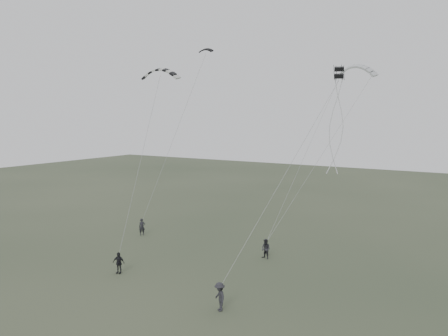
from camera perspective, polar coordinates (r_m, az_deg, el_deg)
The scene contains 9 objects.
ground at distance 30.94m, azimuth -7.14°, elevation -13.57°, with size 140.00×140.00×0.00m, color #35422E.
flyer_left at distance 40.62m, azimuth -10.67°, elevation -7.57°, with size 0.56×0.37×1.53m, color black.
flyer_right at distance 33.70m, azimuth 5.49°, elevation -10.48°, with size 0.73×0.57×1.51m, color #29292E.
flyer_center at distance 31.45m, azimuth -13.60°, elevation -11.94°, with size 0.87×0.36×1.48m, color black.
flyer_far at distance 25.13m, azimuth -0.57°, elevation -16.46°, with size 1.04×0.60×1.62m, color #26262C.
kite_dark_small at distance 42.64m, azimuth -2.39°, elevation 15.23°, with size 1.39×0.42×0.48m, color black, non-canonical shape.
kite_pale_large at distance 40.43m, azimuth 16.83°, elevation 12.62°, with size 3.54×0.80×1.49m, color #B8BCBE, non-canonical shape.
kite_striped at distance 36.90m, azimuth -8.33°, elevation 12.62°, with size 3.15×0.79×1.23m, color black, non-canonical shape.
kite_box at distance 29.10m, azimuth 14.79°, elevation 11.97°, with size 0.57×0.57×0.69m, color black, non-canonical shape.
Camera 1 is at (18.17, -22.65, 10.68)m, focal length 35.00 mm.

